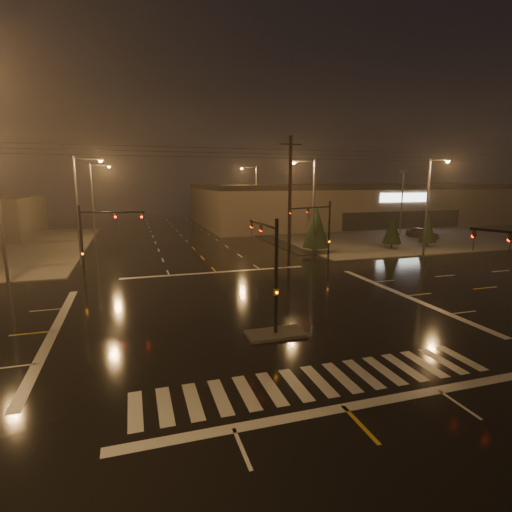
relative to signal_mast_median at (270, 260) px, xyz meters
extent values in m
plane|color=black|center=(0.00, 3.07, -3.75)|extent=(140.00, 140.00, 0.00)
cube|color=#44413D|center=(30.00, 33.07, -3.69)|extent=(36.00, 36.00, 0.12)
cube|color=#44413D|center=(0.00, -0.93, -3.68)|extent=(3.00, 1.60, 0.15)
cube|color=beige|center=(0.00, -5.93, -3.75)|extent=(15.00, 2.60, 0.01)
cube|color=beige|center=(0.00, -7.93, -3.75)|extent=(16.00, 0.50, 0.01)
cube|color=beige|center=(0.00, 14.07, -3.75)|extent=(16.00, 0.50, 0.01)
cube|color=black|center=(35.00, 31.07, -3.71)|extent=(50.00, 24.00, 0.08)
cube|color=#6F5D4F|center=(35.00, 49.07, -0.25)|extent=(60.00, 28.00, 7.00)
cube|color=black|center=(35.00, 49.07, 3.05)|extent=(60.20, 28.20, 0.80)
cube|color=white|center=(35.00, 34.97, 1.45)|extent=(9.00, 0.20, 1.40)
cube|color=black|center=(35.00, 35.02, -2.15)|extent=(22.00, 0.15, 2.80)
cylinder|color=black|center=(0.00, -0.93, -0.75)|extent=(0.18, 0.18, 6.00)
cylinder|color=black|center=(0.00, 1.32, 1.75)|extent=(0.12, 4.50, 0.12)
imported|color=#594707|center=(0.00, 3.35, 1.70)|extent=(0.16, 0.20, 1.00)
cube|color=#594707|center=(0.00, -0.93, -1.45)|extent=(0.25, 0.18, 0.35)
cylinder|color=black|center=(10.50, 13.57, -0.75)|extent=(0.18, 0.18, 6.00)
cylinder|color=black|center=(8.15, 12.72, 1.75)|extent=(4.74, 1.82, 0.12)
imported|color=#594707|center=(6.04, 11.95, 1.70)|extent=(0.24, 0.22, 1.00)
cube|color=#594707|center=(10.50, 13.57, -1.45)|extent=(0.25, 0.18, 0.35)
cylinder|color=black|center=(-10.50, 13.57, -0.75)|extent=(0.18, 0.18, 6.00)
cylinder|color=black|center=(-8.15, 12.72, 1.75)|extent=(4.74, 1.82, 0.12)
imported|color=#594707|center=(-6.04, 11.95, 1.70)|extent=(0.24, 0.22, 1.00)
cube|color=#594707|center=(-10.50, 13.57, -1.45)|extent=(0.25, 0.18, 0.35)
imported|color=#594707|center=(9.20, -3.86, 1.70)|extent=(0.22, 0.24, 1.00)
cylinder|color=#38383A|center=(-11.50, 21.07, 1.25)|extent=(0.24, 0.24, 10.00)
cylinder|color=#38383A|center=(-10.30, 21.07, 6.05)|extent=(2.40, 0.14, 0.14)
cube|color=#38383A|center=(-9.20, 21.07, 6.00)|extent=(0.70, 0.30, 0.18)
sphere|color=orange|center=(-9.20, 21.07, 5.87)|extent=(0.32, 0.32, 0.32)
cylinder|color=#38383A|center=(-11.50, 37.07, 1.25)|extent=(0.24, 0.24, 10.00)
cylinder|color=#38383A|center=(-10.30, 37.07, 6.05)|extent=(2.40, 0.14, 0.14)
cube|color=#38383A|center=(-9.20, 37.07, 6.00)|extent=(0.70, 0.30, 0.18)
sphere|color=orange|center=(-9.20, 37.07, 5.87)|extent=(0.32, 0.32, 0.32)
cylinder|color=#38383A|center=(11.50, 19.07, 1.25)|extent=(0.24, 0.24, 10.00)
cylinder|color=#38383A|center=(10.30, 19.07, 6.05)|extent=(2.40, 0.14, 0.14)
cube|color=#38383A|center=(9.20, 19.07, 6.00)|extent=(0.70, 0.30, 0.18)
sphere|color=orange|center=(9.20, 19.07, 5.87)|extent=(0.32, 0.32, 0.32)
cylinder|color=#38383A|center=(11.50, 39.07, 1.25)|extent=(0.24, 0.24, 10.00)
cylinder|color=#38383A|center=(10.30, 39.07, 6.05)|extent=(2.40, 0.14, 0.14)
cube|color=#38383A|center=(9.20, 39.07, 6.00)|extent=(0.70, 0.30, 0.18)
sphere|color=orange|center=(9.20, 39.07, 5.87)|extent=(0.32, 0.32, 0.32)
cylinder|color=#38383A|center=(-16.00, 14.57, 1.25)|extent=(0.24, 0.24, 10.00)
cylinder|color=#38383A|center=(22.00, 14.57, 1.25)|extent=(0.24, 0.24, 10.00)
cylinder|color=#38383A|center=(22.00, 13.37, 6.05)|extent=(0.14, 2.40, 0.14)
cube|color=#38383A|center=(22.00, 12.27, 6.00)|extent=(0.30, 0.70, 0.18)
sphere|color=orange|center=(22.00, 12.27, 5.87)|extent=(0.32, 0.32, 0.32)
cylinder|color=black|center=(8.00, 17.07, 2.25)|extent=(0.32, 0.32, 12.00)
cube|color=black|center=(8.00, 17.07, 7.45)|extent=(2.20, 0.12, 0.12)
cylinder|color=black|center=(12.24, 19.83, -3.40)|extent=(0.18, 0.18, 0.70)
cone|color=black|center=(12.24, 19.83, -0.80)|extent=(2.89, 2.89, 4.51)
cylinder|color=black|center=(21.81, 19.68, -3.40)|extent=(0.18, 0.18, 0.70)
cone|color=black|center=(21.81, 19.68, -1.40)|extent=(2.12, 2.12, 3.31)
cylinder|color=black|center=(26.37, 19.20, -3.40)|extent=(0.18, 0.18, 0.70)
cone|color=black|center=(26.37, 19.20, -1.51)|extent=(1.97, 1.97, 3.08)
imported|color=black|center=(31.09, 25.76, -2.96)|extent=(2.49, 4.85, 1.58)
camera|label=1|loc=(-6.75, -19.15, 4.06)|focal=28.00mm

